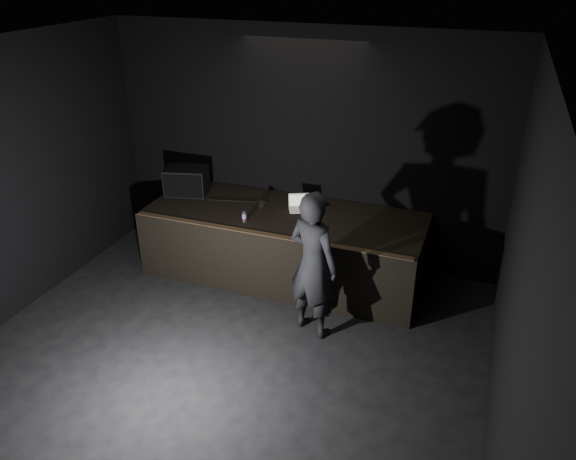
# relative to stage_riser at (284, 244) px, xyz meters

# --- Properties ---
(ground) EXTENTS (7.00, 7.00, 0.00)m
(ground) POSITION_rel_stage_riser_xyz_m (0.00, -2.73, -0.50)
(ground) COLOR black
(ground) RESTS_ON ground
(room_walls) EXTENTS (6.10, 7.10, 3.52)m
(room_walls) POSITION_rel_stage_riser_xyz_m (0.00, -2.73, 1.52)
(room_walls) COLOR black
(room_walls) RESTS_ON ground
(stage_riser) EXTENTS (4.00, 1.50, 1.00)m
(stage_riser) POSITION_rel_stage_riser_xyz_m (0.00, 0.00, 0.00)
(stage_riser) COLOR black
(stage_riser) RESTS_ON ground
(riser_lip) EXTENTS (3.92, 0.10, 0.01)m
(riser_lip) POSITION_rel_stage_riser_xyz_m (0.00, -0.71, 0.51)
(riser_lip) COLOR brown
(riser_lip) RESTS_ON stage_riser
(stage_monitor) EXTENTS (0.71, 0.59, 0.42)m
(stage_monitor) POSITION_rel_stage_riser_xyz_m (-1.67, 0.17, 0.71)
(stage_monitor) COLOR black
(stage_monitor) RESTS_ON stage_riser
(cable) EXTENTS (0.88, 0.22, 0.02)m
(cable) POSITION_rel_stage_riser_xyz_m (-0.81, 0.15, 0.51)
(cable) COLOR black
(cable) RESTS_ON stage_riser
(laptop) EXTENTS (0.39, 0.37, 0.21)m
(laptop) POSITION_rel_stage_riser_xyz_m (0.15, 0.23, 0.55)
(laptop) COLOR silver
(laptop) RESTS_ON stage_riser
(beer_can) EXTENTS (0.06, 0.06, 0.15)m
(beer_can) POSITION_rel_stage_riser_xyz_m (-0.43, -0.43, 0.58)
(beer_can) COLOR silver
(beer_can) RESTS_ON stage_riser
(plastic_cup) EXTENTS (0.09, 0.09, 0.11)m
(plastic_cup) POSITION_rel_stage_riser_xyz_m (-0.39, 0.06, 0.55)
(plastic_cup) COLOR white
(plastic_cup) RESTS_ON stage_riser
(wii_remote) EXTENTS (0.11, 0.17, 0.03)m
(wii_remote) POSITION_rel_stage_riser_xyz_m (0.39, -0.54, 0.52)
(wii_remote) COLOR white
(wii_remote) RESTS_ON stage_riser
(person) EXTENTS (0.81, 0.68, 1.91)m
(person) POSITION_rel_stage_riser_xyz_m (0.82, -1.18, 0.46)
(person) COLOR black
(person) RESTS_ON ground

